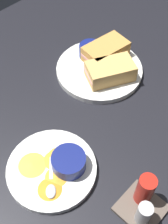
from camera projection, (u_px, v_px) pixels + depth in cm
name	position (u px, v px, depth cm)	size (l,w,h in cm)	color
ground_plane	(100.00, 107.00, 80.78)	(110.00, 110.00, 3.00)	black
plate_sandwich_main	(99.00, 70.00, 86.39)	(25.29, 25.29, 1.60)	white
sandwich_half_near	(110.00, 71.00, 81.50)	(15.05, 12.82, 4.80)	tan
sandwich_half_far	(106.00, 51.00, 86.52)	(14.10, 9.33, 4.80)	#C68C42
ramekin_dark_sauce	(90.00, 51.00, 87.12)	(6.68, 6.68, 4.00)	navy
spoon_by_dark_ramekin	(96.00, 67.00, 85.39)	(6.20, 9.29, 0.80)	silver
plate_chips_companion	(52.00, 169.00, 66.82)	(20.58, 20.58, 1.60)	white
ramekin_light_gravy	(69.00, 162.00, 64.93)	(7.78, 7.78, 3.57)	navy
spoon_by_gravy_ramekin	(51.00, 186.00, 63.15)	(7.84, 8.20, 0.80)	silver
plantain_chip_scatter	(49.00, 168.00, 65.75)	(14.63, 15.18, 0.60)	gold
condiment_caddy	(143.00, 201.00, 59.60)	(9.00, 9.00, 9.50)	brown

